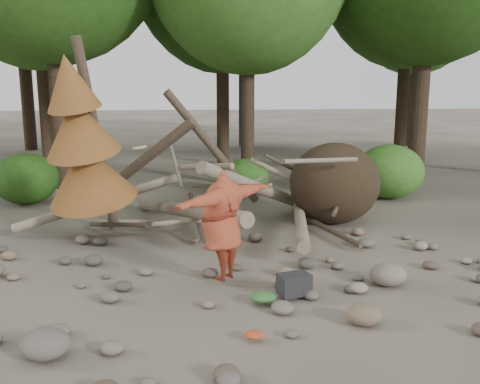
{
  "coord_description": "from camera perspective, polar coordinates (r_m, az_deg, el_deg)",
  "views": [
    {
      "loc": [
        -0.85,
        -8.12,
        3.39
      ],
      "look_at": [
        0.04,
        1.5,
        1.4
      ],
      "focal_mm": 40.0,
      "sensor_mm": 36.0,
      "label": 1
    }
  ],
  "objects": [
    {
      "name": "deadfall_pile",
      "position": [
        12.92,
        7.65,
        0.65
      ],
      "size": [
        8.55,
        5.24,
        3.3
      ],
      "color": "#332619",
      "rests_on": "ground"
    },
    {
      "name": "boulder_mid_right",
      "position": [
        9.51,
        15.5,
        -8.49
      ],
      "size": [
        0.63,
        0.56,
        0.38
      ],
      "primitive_type": "ellipsoid",
      "color": "gray",
      "rests_on": "ground"
    },
    {
      "name": "boulder_front_right",
      "position": [
        7.98,
        13.12,
        -12.61
      ],
      "size": [
        0.51,
        0.46,
        0.3
      ],
      "primitive_type": "ellipsoid",
      "color": "brown",
      "rests_on": "ground"
    },
    {
      "name": "ground",
      "position": [
        8.84,
        0.65,
        -10.91
      ],
      "size": [
        120.0,
        120.0,
        0.0
      ],
      "primitive_type": "plane",
      "color": "#514C44",
      "rests_on": "ground"
    },
    {
      "name": "backpack",
      "position": [
        8.71,
        5.8,
        -10.13
      ],
      "size": [
        0.57,
        0.46,
        0.33
      ],
      "primitive_type": "cube",
      "rotation": [
        0.0,
        0.0,
        0.28
      ],
      "color": "black",
      "rests_on": "ground"
    },
    {
      "name": "bush_left",
      "position": [
        16.23,
        -21.86,
        1.32
      ],
      "size": [
        1.8,
        1.8,
        1.44
      ],
      "primitive_type": "ellipsoid",
      "color": "#265115",
      "rests_on": "ground"
    },
    {
      "name": "cloth_green",
      "position": [
        8.46,
        2.53,
        -11.45
      ],
      "size": [
        0.4,
        0.33,
        0.15
      ],
      "primitive_type": "ellipsoid",
      "color": "#2F6729",
      "rests_on": "ground"
    },
    {
      "name": "frisbee_thrower",
      "position": [
        9.01,
        -1.92,
        -3.61
      ],
      "size": [
        2.53,
        2.06,
        2.3
      ],
      "color": "#9B3A23",
      "rests_on": "ground"
    },
    {
      "name": "bush_right",
      "position": [
        16.42,
        15.68,
        2.12
      ],
      "size": [
        2.0,
        2.0,
        1.6
      ],
      "primitive_type": "ellipsoid",
      "color": "#3E7A26",
      "rests_on": "ground"
    },
    {
      "name": "boulder_front_left",
      "position": [
        7.33,
        -20.05,
        -14.99
      ],
      "size": [
        0.63,
        0.57,
        0.38
      ],
      "primitive_type": "ellipsoid",
      "color": "#605950",
      "rests_on": "ground"
    },
    {
      "name": "cloth_orange",
      "position": [
        7.37,
        1.54,
        -15.32
      ],
      "size": [
        0.27,
        0.22,
        0.1
      ],
      "primitive_type": "ellipsoid",
      "color": "#B13E1E",
      "rests_on": "ground"
    },
    {
      "name": "bush_mid",
      "position": [
        16.25,
        0.62,
        1.6
      ],
      "size": [
        1.4,
        1.4,
        1.12
      ],
      "primitive_type": "ellipsoid",
      "color": "#32671E",
      "rests_on": "ground"
    },
    {
      "name": "dead_conifer",
      "position": [
        11.78,
        -16.4,
        4.94
      ],
      "size": [
        2.06,
        2.16,
        4.35
      ],
      "color": "#4C3F30",
      "rests_on": "ground"
    }
  ]
}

